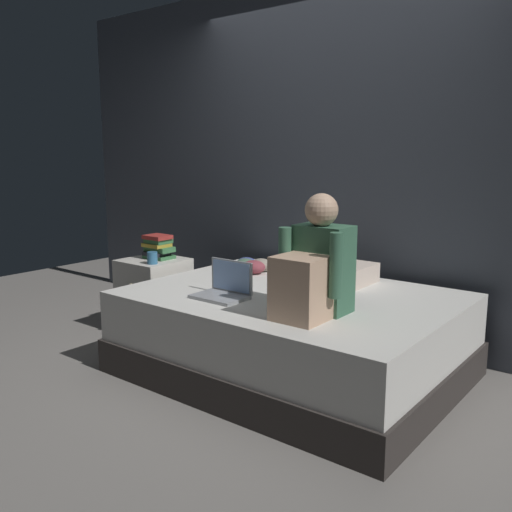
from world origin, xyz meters
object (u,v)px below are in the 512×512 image
Objects in this scene: bed at (292,334)px; nightstand at (154,296)px; person_sitting at (314,269)px; clothes_pile at (252,265)px; pillow at (331,271)px; mug at (152,258)px; book_stack at (158,247)px; laptop at (224,288)px.

nightstand is (-1.30, 0.00, 0.03)m from bed.
person_sitting is (1.65, -0.31, 0.49)m from nightstand.
nightstand is at bearing -153.58° from clothes_pile.
bed is 3.05× the size of person_sitting.
pillow is (-0.34, 0.76, -0.19)m from person_sitting.
pillow is at bearing 9.40° from clothes_pile.
nightstand reaches higher than bed.
book_stack is at bearing 125.34° from mug.
nightstand is at bearing 169.30° from person_sitting.
person_sitting is (0.35, -0.31, 0.52)m from bed.
book_stack reaches higher than nightstand.
nightstand is at bearing 137.31° from mug.
pillow is 2.48× the size of book_stack.
laptop is at bearing -18.33° from nightstand.
pillow is at bearing 25.72° from mug.
person_sitting reaches higher than mug.
nightstand is 1.84× the size of laptop.
pillow is at bearing 18.91° from nightstand.
clothes_pile is at bearing 115.73° from laptop.
laptop is 1.04× the size of clothes_pile.
pillow is 1.36m from book_stack.
laptop is 0.57× the size of pillow.
pillow is 1.31m from mug.
laptop is 0.84m from pillow.
clothes_pile is (0.57, 0.47, -0.06)m from mug.
book_stack is (-1.30, -0.41, 0.09)m from pillow.
bed is at bearing 138.62° from person_sitting.
mug is at bearing -42.69° from nightstand.
mug is (0.13, -0.12, 0.34)m from nightstand.
book_stack is at bearing 178.05° from bed.
pillow is 6.22× the size of mug.
mug is at bearing 166.17° from laptop.
person_sitting is at bearing 2.76° from laptop.
pillow is 0.62m from clothes_pile.
book_stack reaches higher than bed.
person_sitting is 2.05× the size of laptop.
nightstand is 0.90× the size of person_sitting.
nightstand is 0.38m from mug.
mug is 0.29× the size of clothes_pile.
bed is 0.70m from person_sitting.
mug is at bearing -174.17° from bed.
laptop is at bearing -20.73° from book_stack.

